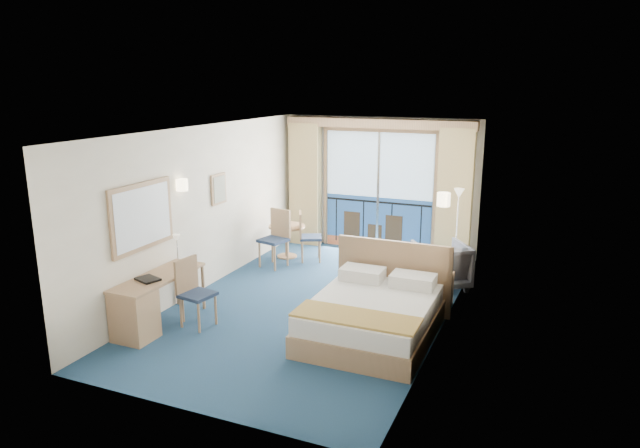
# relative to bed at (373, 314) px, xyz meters

# --- Properties ---
(floor) EXTENTS (6.50, 6.50, 0.00)m
(floor) POSITION_rel_bed_xyz_m (-1.18, 0.73, -0.31)
(floor) COLOR navy
(floor) RESTS_ON ground
(room_walls) EXTENTS (4.04, 6.54, 2.72)m
(room_walls) POSITION_rel_bed_xyz_m (-1.18, 0.73, 1.47)
(room_walls) COLOR beige
(room_walls) RESTS_ON ground
(balcony_door) EXTENTS (2.36, 0.03, 2.52)m
(balcony_door) POSITION_rel_bed_xyz_m (-1.19, 3.95, 0.84)
(balcony_door) COLOR navy
(balcony_door) RESTS_ON room_walls
(curtain_left) EXTENTS (0.65, 0.22, 2.55)m
(curtain_left) POSITION_rel_bed_xyz_m (-2.73, 3.80, 0.97)
(curtain_left) COLOR tan
(curtain_left) RESTS_ON room_walls
(curtain_right) EXTENTS (0.65, 0.22, 2.55)m
(curtain_right) POSITION_rel_bed_xyz_m (0.37, 3.80, 0.97)
(curtain_right) COLOR tan
(curtain_right) RESTS_ON room_walls
(pelmet) EXTENTS (3.80, 0.25, 0.18)m
(pelmet) POSITION_rel_bed_xyz_m (-1.18, 3.83, 2.27)
(pelmet) COLOR tan
(pelmet) RESTS_ON room_walls
(mirror) EXTENTS (0.05, 1.25, 0.95)m
(mirror) POSITION_rel_bed_xyz_m (-3.16, -0.77, 1.24)
(mirror) COLOR tan
(mirror) RESTS_ON room_walls
(wall_print) EXTENTS (0.04, 0.42, 0.52)m
(wall_print) POSITION_rel_bed_xyz_m (-3.16, 1.18, 1.29)
(wall_print) COLOR tan
(wall_print) RESTS_ON room_walls
(sconce_left) EXTENTS (0.18, 0.18, 0.18)m
(sconce_left) POSITION_rel_bed_xyz_m (-3.12, 0.13, 1.54)
(sconce_left) COLOR beige
(sconce_left) RESTS_ON room_walls
(sconce_right) EXTENTS (0.18, 0.18, 0.18)m
(sconce_right) POSITION_rel_bed_xyz_m (0.76, 0.58, 1.54)
(sconce_right) COLOR beige
(sconce_right) RESTS_ON room_walls
(bed) EXTENTS (1.74, 2.07, 1.09)m
(bed) POSITION_rel_bed_xyz_m (0.00, 0.00, 0.00)
(bed) COLOR tan
(bed) RESTS_ON ground
(nightstand) EXTENTS (0.40, 0.38, 0.52)m
(nightstand) POSITION_rel_bed_xyz_m (0.60, 1.42, -0.05)
(nightstand) COLOR tan
(nightstand) RESTS_ON ground
(phone) EXTENTS (0.22, 0.18, 0.09)m
(phone) POSITION_rel_bed_xyz_m (0.58, 1.44, 0.26)
(phone) COLOR silver
(phone) RESTS_ON nightstand
(armchair) EXTENTS (1.15, 1.16, 0.77)m
(armchair) POSITION_rel_bed_xyz_m (0.46, 2.27, 0.08)
(armchair) COLOR #444753
(armchair) RESTS_ON ground
(floor_lamp) EXTENTS (0.21, 0.21, 1.49)m
(floor_lamp) POSITION_rel_bed_xyz_m (0.50, 3.43, 0.82)
(floor_lamp) COLOR silver
(floor_lamp) RESTS_ON ground
(desk) EXTENTS (0.53, 1.55, 0.72)m
(desk) POSITION_rel_bed_xyz_m (-2.91, -1.24, 0.09)
(desk) COLOR tan
(desk) RESTS_ON ground
(desk_chair) EXTENTS (0.49, 0.48, 0.98)m
(desk_chair) POSITION_rel_bed_xyz_m (-2.46, -0.65, 0.24)
(desk_chair) COLOR #1F2D48
(desk_chair) RESTS_ON ground
(folder) EXTENTS (0.38, 0.33, 0.03)m
(folder) POSITION_rel_bed_xyz_m (-2.93, -1.02, 0.43)
(folder) COLOR black
(folder) RESTS_ON desk
(desk_lamp) EXTENTS (0.12, 0.12, 0.44)m
(desk_lamp) POSITION_rel_bed_xyz_m (-2.97, -0.28, 0.75)
(desk_lamp) COLOR silver
(desk_lamp) RESTS_ON desk
(round_table) EXTENTS (0.71, 0.71, 0.64)m
(round_table) POSITION_rel_bed_xyz_m (-2.67, 2.77, 0.18)
(round_table) COLOR tan
(round_table) RESTS_ON ground
(table_chair_a) EXTENTS (0.56, 0.55, 0.96)m
(table_chair_a) POSITION_rel_bed_xyz_m (-2.22, 2.70, 0.24)
(table_chair_a) COLOR #1F2D48
(table_chair_a) RESTS_ON ground
(table_chair_b) EXTENTS (0.55, 0.56, 1.07)m
(table_chair_b) POSITION_rel_bed_xyz_m (-2.61, 2.22, 0.29)
(table_chair_b) COLOR #1F2D48
(table_chair_b) RESTS_ON ground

